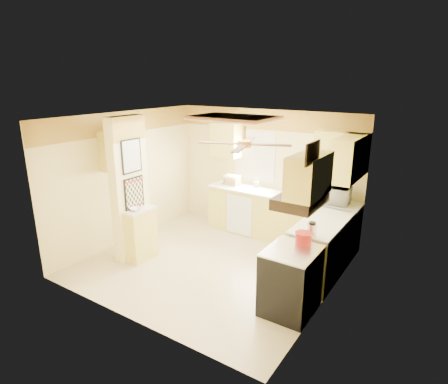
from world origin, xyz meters
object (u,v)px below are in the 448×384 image
Objects in this scene: kettle at (312,230)px; microwave at (333,195)px; stove at (291,280)px; bowl at (136,209)px; dutch_oven at (304,238)px.

microwave is at bearing 97.46° from kettle.
stove is 4.27× the size of kettle.
microwave is 3.46m from bowl.
bowl is at bearing -172.63° from dutch_oven.
dutch_oven is at bearing -96.74° from kettle.
kettle reaches higher than stove.
stove is at bearing 93.82° from microwave.
kettle is (0.07, 0.51, 0.58)m from stove.
bowl reaches higher than stove.
kettle is (0.03, 0.24, 0.04)m from dutch_oven.
stove is 0.60m from dutch_oven.
dutch_oven is (0.18, -1.84, -0.10)m from microwave.
stove is 3.86× the size of dutch_oven.
kettle is at bearing 82.33° from stove.
microwave is 2.38× the size of dutch_oven.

